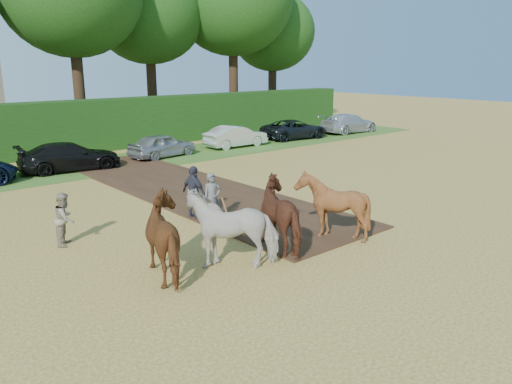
# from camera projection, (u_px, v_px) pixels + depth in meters

# --- Properties ---
(ground) EXTENTS (120.00, 120.00, 0.00)m
(ground) POSITION_uv_depth(u_px,v_px,m) (276.00, 242.00, 14.63)
(ground) COLOR gold
(ground) RESTS_ON ground
(earth_strip) EXTENTS (4.50, 17.00, 0.05)m
(earth_strip) POSITION_uv_depth(u_px,v_px,m) (188.00, 189.00, 20.71)
(earth_strip) COLOR #472D1C
(earth_strip) RESTS_ON ground
(grass_verge) EXTENTS (50.00, 5.00, 0.03)m
(grass_verge) POSITION_uv_depth(u_px,v_px,m) (85.00, 168.00, 24.89)
(grass_verge) COLOR #38601E
(grass_verge) RESTS_ON ground
(hedgerow) EXTENTS (46.00, 1.60, 3.00)m
(hedgerow) POSITION_uv_depth(u_px,v_px,m) (51.00, 129.00, 27.82)
(hedgerow) COLOR #14380F
(hedgerow) RESTS_ON ground
(spectator_near) EXTENTS (0.92, 0.94, 1.53)m
(spectator_near) POSITION_uv_depth(u_px,v_px,m) (65.00, 219.00, 14.27)
(spectator_near) COLOR #BDB594
(spectator_near) RESTS_ON ground
(spectator_far) EXTENTS (0.57, 1.11, 1.81)m
(spectator_far) POSITION_uv_depth(u_px,v_px,m) (194.00, 193.00, 16.55)
(spectator_far) COLOR #282A35
(spectator_far) RESTS_ON ground
(plough_team) EXTENTS (6.86, 4.81, 2.00)m
(plough_team) POSITION_uv_depth(u_px,v_px,m) (259.00, 219.00, 13.48)
(plough_team) COLOR brown
(plough_team) RESTS_ON ground
(parked_cars) EXTENTS (41.33, 3.47, 1.48)m
(parked_cars) POSITION_uv_depth(u_px,v_px,m) (127.00, 150.00, 25.97)
(parked_cars) COLOR #B9BCC1
(parked_cars) RESTS_ON ground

